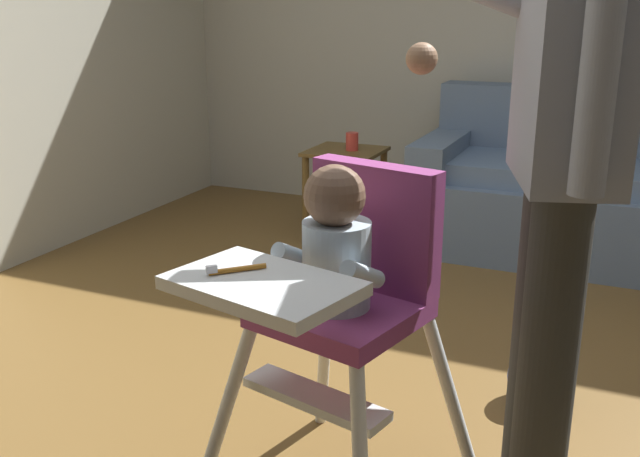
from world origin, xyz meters
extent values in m
cube|color=brown|center=(0.00, 0.00, -0.05)|extent=(5.87, 6.52, 0.10)
cube|color=beige|center=(0.00, 2.49, 1.27)|extent=(5.07, 0.06, 2.53)
cube|color=slate|center=(0.53, 1.91, 0.20)|extent=(1.72, 0.84, 0.40)
cube|color=slate|center=(0.53, 2.24, 0.63)|extent=(1.72, 0.22, 0.46)
cube|color=slate|center=(-0.24, 1.91, 0.50)|extent=(0.20, 0.84, 0.20)
cube|color=slate|center=(0.17, 1.86, 0.46)|extent=(0.65, 0.60, 0.11)
cylinder|color=white|center=(-0.15, -0.66, 0.27)|extent=(0.19, 0.14, 0.54)
cylinder|color=white|center=(-0.05, -0.23, 0.27)|extent=(0.14, 0.19, 0.54)
cylinder|color=white|center=(0.38, -0.34, 0.27)|extent=(0.19, 0.14, 0.54)
cube|color=#893875|center=(0.11, -0.50, 0.56)|extent=(0.44, 0.44, 0.05)
cube|color=#893875|center=(0.15, -0.35, 0.75)|extent=(0.37, 0.15, 0.33)
cube|color=white|center=(0.04, -0.78, 0.72)|extent=(0.45, 0.35, 0.03)
cube|color=white|center=(0.09, -0.60, 0.36)|extent=(0.41, 0.19, 0.02)
cylinder|color=silver|center=(0.11, -0.52, 0.69)|extent=(0.21, 0.21, 0.22)
sphere|color=brown|center=(0.11, -0.53, 0.87)|extent=(0.15, 0.15, 0.15)
cylinder|color=silver|center=(0.00, -0.53, 0.70)|extent=(0.08, 0.15, 0.10)
cylinder|color=silver|center=(0.20, -0.58, 0.70)|extent=(0.08, 0.15, 0.10)
cylinder|color=#C67A23|center=(-0.03, -0.76, 0.74)|extent=(0.10, 0.10, 0.01)
cube|color=white|center=(-0.07, -0.80, 0.75)|extent=(0.03, 0.03, 0.02)
cylinder|color=#353632|center=(0.58, -0.29, 0.46)|extent=(0.14, 0.14, 0.92)
cylinder|color=#353632|center=(0.62, -0.41, 0.46)|extent=(0.14, 0.14, 0.92)
cube|color=#939AA8|center=(0.60, -0.35, 1.20)|extent=(0.31, 0.44, 0.56)
sphere|color=#997051|center=(0.23, -0.27, 1.18)|extent=(0.08, 0.08, 0.08)
cylinder|color=#939AA8|center=(0.67, -0.58, 1.20)|extent=(0.07, 0.07, 0.50)
sphere|color=#284CB7|center=(0.53, 0.24, 0.09)|extent=(0.18, 0.18, 0.18)
cube|color=brown|center=(-0.74, 1.68, 0.51)|extent=(0.40, 0.40, 0.02)
cylinder|color=brown|center=(-0.91, 1.51, 0.25)|extent=(0.04, 0.04, 0.50)
cylinder|color=brown|center=(-0.57, 1.51, 0.25)|extent=(0.04, 0.04, 0.50)
cylinder|color=brown|center=(-0.91, 1.85, 0.25)|extent=(0.04, 0.04, 0.50)
cylinder|color=brown|center=(-0.57, 1.85, 0.25)|extent=(0.04, 0.04, 0.50)
cylinder|color=#D13D33|center=(-0.70, 1.68, 0.57)|extent=(0.07, 0.07, 0.10)
camera|label=1|loc=(0.75, -2.07, 1.31)|focal=40.85mm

